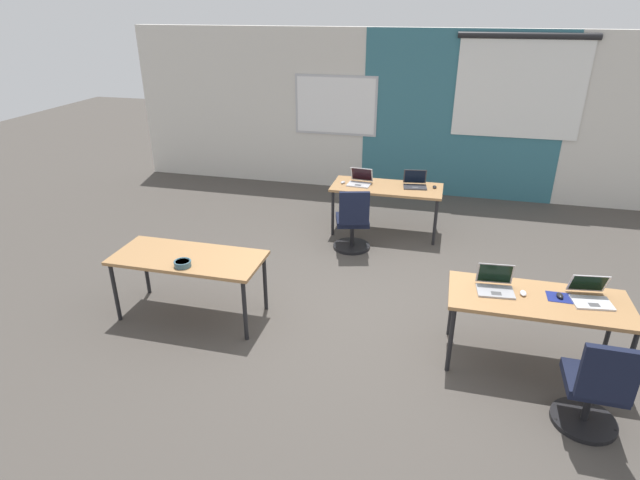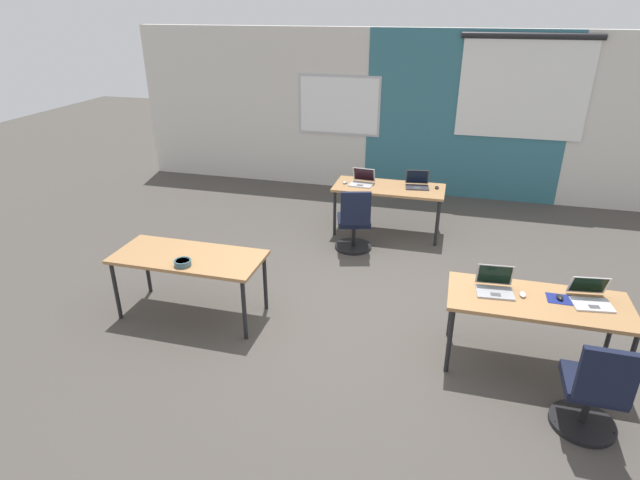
# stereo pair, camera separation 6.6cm
# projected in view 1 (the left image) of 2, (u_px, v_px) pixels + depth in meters

# --- Properties ---
(ground_plane) EXTENTS (24.00, 24.00, 0.00)m
(ground_plane) POSITION_uv_depth(u_px,v_px,m) (359.00, 306.00, 5.90)
(ground_plane) COLOR #47423D
(back_wall_assembly) EXTENTS (10.00, 0.27, 2.80)m
(back_wall_assembly) POSITION_uv_depth(u_px,v_px,m) (406.00, 113.00, 8.99)
(back_wall_assembly) COLOR silver
(back_wall_assembly) RESTS_ON ground
(desk_near_left) EXTENTS (1.60, 0.70, 0.72)m
(desk_near_left) POSITION_uv_depth(u_px,v_px,m) (188.00, 261.00, 5.48)
(desk_near_left) COLOR #A37547
(desk_near_left) RESTS_ON ground
(desk_near_right) EXTENTS (1.60, 0.70, 0.72)m
(desk_near_right) POSITION_uv_depth(u_px,v_px,m) (538.00, 304.00, 4.70)
(desk_near_right) COLOR #A37547
(desk_near_right) RESTS_ON ground
(desk_far_center) EXTENTS (1.60, 0.70, 0.72)m
(desk_far_center) POSITION_uv_depth(u_px,v_px,m) (387.00, 190.00, 7.56)
(desk_far_center) COLOR #A37547
(desk_far_center) RESTS_ON ground
(laptop_near_right_inner) EXTENTS (0.35, 0.30, 0.23)m
(laptop_near_right_inner) POSITION_uv_depth(u_px,v_px,m) (495.00, 285.00, 4.80)
(laptop_near_right_inner) COLOR #9E9EA3
(laptop_near_right_inner) RESTS_ON desk_near_right
(mouse_near_right_inner) EXTENTS (0.06, 0.10, 0.03)m
(mouse_near_right_inner) POSITION_uv_depth(u_px,v_px,m) (523.00, 293.00, 4.73)
(mouse_near_right_inner) COLOR silver
(mouse_near_right_inner) RESTS_ON desk_near_right
(laptop_near_right_end) EXTENTS (0.37, 0.36, 0.22)m
(laptop_near_right_end) POSITION_uv_depth(u_px,v_px,m) (591.00, 296.00, 4.62)
(laptop_near_right_end) COLOR silver
(laptop_near_right_end) RESTS_ON desk_near_right
(mousepad_near_right_end) EXTENTS (0.22, 0.19, 0.00)m
(mousepad_near_right_end) POSITION_uv_depth(u_px,v_px,m) (560.00, 297.00, 4.69)
(mousepad_near_right_end) COLOR navy
(mousepad_near_right_end) RESTS_ON desk_near_right
(mouse_near_right_end) EXTENTS (0.07, 0.10, 0.03)m
(mouse_near_right_end) POSITION_uv_depth(u_px,v_px,m) (560.00, 296.00, 4.68)
(mouse_near_right_end) COLOR black
(mouse_near_right_end) RESTS_ON mousepad_near_right_end
(chair_near_right_end) EXTENTS (0.52, 0.54, 0.92)m
(chair_near_right_end) POSITION_uv_depth(u_px,v_px,m) (594.00, 392.00, 4.05)
(chair_near_right_end) COLOR black
(chair_near_right_end) RESTS_ON ground
(laptop_far_right) EXTENTS (0.37, 0.33, 0.23)m
(laptop_far_right) POSITION_uv_depth(u_px,v_px,m) (415.00, 183.00, 7.51)
(laptop_far_right) COLOR #333338
(laptop_far_right) RESTS_ON desk_far_center
(mouse_far_right) EXTENTS (0.07, 0.10, 0.03)m
(mouse_far_right) POSITION_uv_depth(u_px,v_px,m) (435.00, 187.00, 7.46)
(mouse_far_right) COLOR black
(mouse_far_right) RESTS_ON desk_far_center
(laptop_far_left) EXTENTS (0.35, 0.34, 0.23)m
(laptop_far_left) POSITION_uv_depth(u_px,v_px,m) (360.00, 181.00, 7.61)
(laptop_far_left) COLOR #B7B7BC
(laptop_far_left) RESTS_ON desk_far_center
(mouse_far_left) EXTENTS (0.08, 0.11, 0.03)m
(mouse_far_left) POSITION_uv_depth(u_px,v_px,m) (343.00, 182.00, 7.65)
(mouse_far_left) COLOR #B2B2B7
(mouse_far_left) RESTS_ON desk_far_center
(chair_far_left) EXTENTS (0.54, 0.59, 0.92)m
(chair_far_left) POSITION_uv_depth(u_px,v_px,m) (353.00, 225.00, 7.10)
(chair_far_left) COLOR black
(chair_far_left) RESTS_ON ground
(snack_bowl) EXTENTS (0.18, 0.18, 0.06)m
(snack_bowl) POSITION_uv_depth(u_px,v_px,m) (183.00, 263.00, 5.23)
(snack_bowl) COLOR #3D6070
(snack_bowl) RESTS_ON desk_near_left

